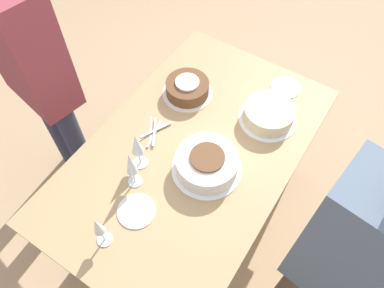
% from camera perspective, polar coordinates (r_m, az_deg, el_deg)
% --- Properties ---
extents(ground_plane, '(12.00, 12.00, 0.00)m').
position_cam_1_polar(ground_plane, '(2.43, 0.00, -10.86)').
color(ground_plane, tan).
extents(dining_table, '(1.45, 0.90, 0.77)m').
position_cam_1_polar(dining_table, '(1.85, 0.00, -2.92)').
color(dining_table, tan).
rests_on(dining_table, ground_plane).
extents(cake_center_white, '(0.32, 0.32, 0.11)m').
position_cam_1_polar(cake_center_white, '(1.66, 2.29, -2.99)').
color(cake_center_white, white).
rests_on(cake_center_white, dining_table).
extents(cake_front_chocolate, '(0.26, 0.26, 0.09)m').
position_cam_1_polar(cake_front_chocolate, '(1.94, -0.71, 8.51)').
color(cake_front_chocolate, white).
rests_on(cake_front_chocolate, dining_table).
extents(cake_back_decorated, '(0.29, 0.29, 0.08)m').
position_cam_1_polar(cake_back_decorated, '(1.86, 11.60, 4.50)').
color(cake_back_decorated, white).
rests_on(cake_back_decorated, dining_table).
extents(wine_glass_near, '(0.06, 0.06, 0.20)m').
position_cam_1_polar(wine_glass_near, '(1.47, -14.11, -12.23)').
color(wine_glass_near, silver).
rests_on(wine_glass_near, dining_table).
extents(wine_glass_far, '(0.07, 0.07, 0.22)m').
position_cam_1_polar(wine_glass_far, '(1.61, -8.41, -0.18)').
color(wine_glass_far, silver).
rests_on(wine_glass_far, dining_table).
extents(wine_glass_extra, '(0.06, 0.06, 0.22)m').
position_cam_1_polar(wine_glass_extra, '(1.56, -9.32, -3.10)').
color(wine_glass_extra, silver).
rests_on(wine_glass_extra, dining_table).
extents(dessert_plate_left, '(0.15, 0.15, 0.01)m').
position_cam_1_polar(dessert_plate_left, '(2.05, 14.09, 8.35)').
color(dessert_plate_left, white).
rests_on(dessert_plate_left, dining_table).
extents(dessert_plate_right, '(0.16, 0.16, 0.01)m').
position_cam_1_polar(dessert_plate_right, '(1.62, -8.47, -10.06)').
color(dessert_plate_right, white).
rests_on(dessert_plate_right, dining_table).
extents(fork_pile, '(0.19, 0.13, 0.01)m').
position_cam_1_polar(fork_pile, '(1.81, -5.91, 1.93)').
color(fork_pile, silver).
rests_on(fork_pile, dining_table).
extents(person_cutting, '(0.29, 0.43, 1.58)m').
position_cam_1_polar(person_cutting, '(1.99, -22.96, 10.68)').
color(person_cutting, '#2D334C').
rests_on(person_cutting, ground_plane).
extents(person_watching, '(0.27, 0.43, 1.59)m').
position_cam_1_polar(person_watching, '(1.44, 23.60, -16.98)').
color(person_watching, '#4C4238').
rests_on(person_watching, ground_plane).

